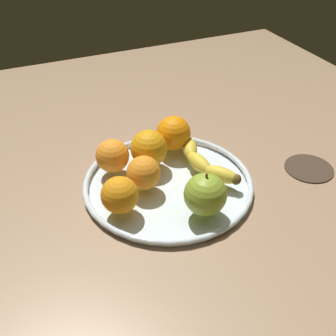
# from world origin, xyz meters

# --- Properties ---
(ground_plane) EXTENTS (1.53, 1.53, 0.04)m
(ground_plane) POSITION_xyz_m (0.00, 0.00, -0.02)
(ground_plane) COLOR #99775A
(fruit_bowl) EXTENTS (0.35, 0.35, 0.02)m
(fruit_bowl) POSITION_xyz_m (0.00, 0.00, 0.01)
(fruit_bowl) COLOR silver
(fruit_bowl) RESTS_ON ground_plane
(banana) EXTENTS (0.19, 0.08, 0.03)m
(banana) POSITION_xyz_m (-0.01, 0.09, 0.03)
(banana) COLOR gold
(banana) RESTS_ON fruit_bowl
(apple) EXTENTS (0.08, 0.08, 0.09)m
(apple) POSITION_xyz_m (0.11, 0.02, 0.06)
(apple) COLOR #8DA82E
(apple) RESTS_ON fruit_bowl
(orange_center) EXTENTS (0.07, 0.07, 0.07)m
(orange_center) POSITION_xyz_m (0.00, -0.05, 0.05)
(orange_center) COLOR orange
(orange_center) RESTS_ON fruit_bowl
(orange_back_right) EXTENTS (0.08, 0.08, 0.08)m
(orange_back_right) POSITION_xyz_m (-0.10, 0.06, 0.06)
(orange_back_right) COLOR orange
(orange_back_right) RESTS_ON fruit_bowl
(orange_back_left) EXTENTS (0.08, 0.08, 0.08)m
(orange_back_left) POSITION_xyz_m (-0.07, -0.01, 0.06)
(orange_back_left) COLOR orange
(orange_back_left) RESTS_ON fruit_bowl
(orange_front_right) EXTENTS (0.07, 0.07, 0.07)m
(orange_front_right) POSITION_xyz_m (0.05, -0.12, 0.05)
(orange_front_right) COLOR orange
(orange_front_right) RESTS_ON fruit_bowl
(orange_front_left) EXTENTS (0.07, 0.07, 0.07)m
(orange_front_left) POSITION_xyz_m (-0.08, -0.09, 0.05)
(orange_front_left) COLOR orange
(orange_front_left) RESTS_ON fruit_bowl
(ambient_coaster) EXTENTS (0.11, 0.11, 0.01)m
(ambient_coaster) POSITION_xyz_m (0.07, 0.31, 0.00)
(ambient_coaster) COLOR #3C2C20
(ambient_coaster) RESTS_ON ground_plane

